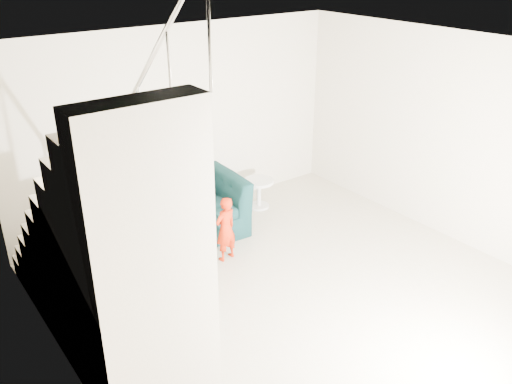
# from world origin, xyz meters

# --- Properties ---
(floor) EXTENTS (5.50, 5.50, 0.00)m
(floor) POSITION_xyz_m (0.00, 0.00, 0.00)
(floor) COLOR tan
(floor) RESTS_ON ground
(ceiling) EXTENTS (5.50, 5.50, 0.00)m
(ceiling) POSITION_xyz_m (0.00, 0.00, 2.70)
(ceiling) COLOR silver
(ceiling) RESTS_ON back_wall
(back_wall) EXTENTS (5.00, 0.00, 5.00)m
(back_wall) POSITION_xyz_m (0.00, 2.75, 1.35)
(back_wall) COLOR #BFB79B
(back_wall) RESTS_ON floor
(left_wall) EXTENTS (0.00, 5.50, 5.50)m
(left_wall) POSITION_xyz_m (-2.50, 0.00, 1.35)
(left_wall) COLOR #BFB79B
(left_wall) RESTS_ON floor
(right_wall) EXTENTS (0.00, 5.50, 5.50)m
(right_wall) POSITION_xyz_m (2.50, 0.00, 1.35)
(right_wall) COLOR #BFB79B
(right_wall) RESTS_ON floor
(armchair) EXTENTS (1.27, 1.13, 0.78)m
(armchair) POSITION_xyz_m (-0.18, 2.11, 0.39)
(armchair) COLOR black
(armchair) RESTS_ON floor
(toddler) EXTENTS (0.34, 0.25, 0.85)m
(toddler) POSITION_xyz_m (-0.25, 1.29, 0.43)
(toddler) COLOR maroon
(toddler) RESTS_ON floor
(side_table) EXTENTS (0.44, 0.44, 0.44)m
(side_table) POSITION_xyz_m (0.96, 2.22, 0.30)
(side_table) COLOR silver
(side_table) RESTS_ON floor
(staircase) EXTENTS (1.02, 3.03, 3.62)m
(staircase) POSITION_xyz_m (-2.00, 0.55, 0.95)
(staircase) COLOR #ADA089
(staircase) RESTS_ON floor
(cushion) EXTENTS (0.38, 0.18, 0.38)m
(cushion) POSITION_xyz_m (-0.13, 2.31, 0.63)
(cushion) COLOR black
(cushion) RESTS_ON armchair
(throw) EXTENTS (0.05, 0.50, 0.56)m
(throw) POSITION_xyz_m (-0.69, 2.16, 0.49)
(throw) COLOR black
(throw) RESTS_ON armchair
(phone) EXTENTS (0.03, 0.05, 0.10)m
(phone) POSITION_xyz_m (-0.17, 1.29, 0.74)
(phone) COLOR black
(phone) RESTS_ON toddler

